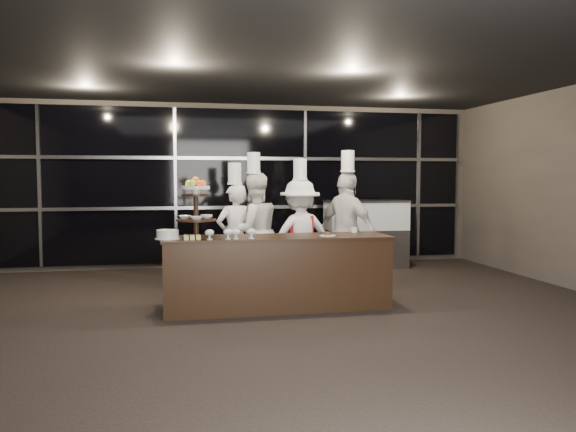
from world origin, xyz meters
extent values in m
plane|color=black|center=(0.00, 0.00, 0.00)|extent=(10.00, 10.00, 0.00)
plane|color=black|center=(0.00, 0.00, 3.00)|extent=(10.00, 10.00, 0.00)
plane|color=#473F38|center=(0.00, 5.00, 1.50)|extent=(9.00, 0.00, 9.00)
cube|color=black|center=(0.00, 4.94, 1.50)|extent=(8.60, 0.04, 2.80)
cube|color=#A5A5AA|center=(0.00, 4.89, 1.10)|extent=(8.60, 0.06, 0.06)
cube|color=#A5A5AA|center=(0.00, 4.89, 2.00)|extent=(8.60, 0.06, 0.06)
cube|color=#A5A5AA|center=(-3.50, 4.91, 1.50)|extent=(0.05, 0.05, 2.80)
cube|color=#A5A5AA|center=(-1.20, 4.91, 1.50)|extent=(0.05, 0.05, 2.80)
cube|color=#A5A5AA|center=(1.20, 4.91, 1.50)|extent=(0.05, 0.05, 2.80)
cube|color=#A5A5AA|center=(3.50, 4.91, 1.50)|extent=(0.05, 0.05, 2.80)
cube|color=black|center=(0.02, 1.45, 0.45)|extent=(2.80, 0.70, 0.90)
cube|color=black|center=(0.02, 1.45, 0.91)|extent=(2.84, 0.74, 0.03)
cylinder|color=black|center=(-0.98, 1.45, 0.94)|extent=(0.24, 0.24, 0.03)
cylinder|color=black|center=(-0.98, 1.45, 1.27)|extent=(0.06, 0.06, 0.70)
cylinder|color=black|center=(-0.98, 1.45, 1.14)|extent=(0.48, 0.48, 0.02)
cylinder|color=black|center=(-0.98, 1.45, 1.44)|extent=(0.34, 0.34, 0.02)
cylinder|color=white|center=(-0.98, 1.45, 1.48)|extent=(0.10, 0.10, 0.06)
cylinder|color=white|center=(-0.98, 1.45, 1.53)|extent=(0.34, 0.34, 0.04)
sphere|color=orange|center=(-0.90, 1.45, 1.58)|extent=(0.09, 0.09, 0.09)
sphere|color=#6AA62A|center=(-0.94, 1.52, 1.58)|extent=(0.09, 0.09, 0.09)
sphere|color=orange|center=(-1.02, 1.52, 1.58)|extent=(0.09, 0.09, 0.09)
sphere|color=yellow|center=(-1.06, 1.45, 1.58)|extent=(0.09, 0.09, 0.09)
sphere|color=#74A82B|center=(-1.02, 1.38, 1.58)|extent=(0.09, 0.09, 0.09)
sphere|color=#FB5A15|center=(-0.94, 1.38, 1.58)|extent=(0.09, 0.09, 0.09)
sphere|color=orange|center=(-0.98, 1.45, 1.62)|extent=(0.09, 0.09, 0.09)
imported|color=white|center=(-1.11, 1.51, 1.17)|extent=(0.16, 0.16, 0.04)
imported|color=white|center=(-0.85, 1.51, 1.18)|extent=(0.15, 0.15, 0.05)
imported|color=white|center=(-0.98, 1.33, 1.17)|extent=(0.16, 0.16, 0.04)
cylinder|color=silver|center=(-0.83, 1.23, 0.93)|extent=(0.07, 0.07, 0.01)
cylinder|color=silver|center=(-0.83, 1.23, 0.96)|extent=(0.02, 0.02, 0.05)
ellipsoid|color=silver|center=(-0.83, 1.23, 1.01)|extent=(0.11, 0.11, 0.08)
ellipsoid|color=#15CE35|center=(-0.83, 1.23, 1.01)|extent=(0.08, 0.08, 0.05)
cylinder|color=silver|center=(-0.61, 1.23, 0.93)|extent=(0.07, 0.07, 0.01)
cylinder|color=silver|center=(-0.61, 1.23, 0.96)|extent=(0.02, 0.02, 0.05)
ellipsoid|color=silver|center=(-0.61, 1.23, 1.01)|extent=(0.11, 0.11, 0.08)
ellipsoid|color=red|center=(-0.61, 1.23, 1.01)|extent=(0.08, 0.08, 0.05)
cylinder|color=silver|center=(-0.52, 1.23, 0.93)|extent=(0.07, 0.07, 0.01)
cylinder|color=silver|center=(-0.52, 1.23, 0.96)|extent=(0.02, 0.02, 0.05)
ellipsoid|color=silver|center=(-0.52, 1.23, 1.01)|extent=(0.11, 0.11, 0.08)
ellipsoid|color=beige|center=(-0.52, 1.23, 1.01)|extent=(0.08, 0.08, 0.05)
cylinder|color=silver|center=(-0.33, 1.23, 0.93)|extent=(0.07, 0.07, 0.01)
cylinder|color=silver|center=(-0.33, 1.23, 0.96)|extent=(0.02, 0.02, 0.05)
ellipsoid|color=silver|center=(-0.33, 1.23, 1.01)|extent=(0.11, 0.11, 0.08)
ellipsoid|color=#471F15|center=(-0.33, 1.23, 1.01)|extent=(0.08, 0.08, 0.05)
cylinder|color=white|center=(-1.32, 1.40, 0.93)|extent=(0.30, 0.30, 0.01)
cylinder|color=white|center=(-1.32, 1.40, 0.98)|extent=(0.26, 0.26, 0.10)
cube|color=#EED674|center=(-1.10, 1.25, 0.95)|extent=(0.06, 0.06, 0.05)
cube|color=#EED674|center=(-1.03, 1.25, 0.95)|extent=(0.06, 0.06, 0.05)
cube|color=#EED674|center=(-0.96, 1.25, 0.95)|extent=(0.05, 0.06, 0.05)
cube|color=#EED674|center=(-1.10, 1.32, 0.95)|extent=(0.06, 0.06, 0.05)
cube|color=#EED674|center=(-1.03, 1.32, 0.95)|extent=(0.06, 0.06, 0.05)
cube|color=#EED674|center=(-0.96, 1.32, 0.95)|extent=(0.05, 0.06, 0.05)
cylinder|color=white|center=(0.65, 1.35, 0.93)|extent=(0.20, 0.20, 0.01)
cylinder|color=#4C2814|center=(0.65, 1.35, 0.95)|extent=(0.08, 0.08, 0.04)
cylinder|color=white|center=(1.12, 1.70, 0.96)|extent=(0.08, 0.08, 0.07)
cube|color=#A5A5AA|center=(2.20, 4.30, 0.35)|extent=(1.45, 0.62, 0.70)
cube|color=silver|center=(2.20, 4.30, 0.95)|extent=(1.45, 0.62, 0.50)
cube|color=#FFC67F|center=(2.20, 4.30, 0.95)|extent=(1.34, 0.52, 0.40)
cube|color=#A5A5AA|center=(2.20, 4.30, 1.22)|extent=(1.47, 0.64, 0.04)
imported|color=silver|center=(-0.38, 2.61, 0.78)|extent=(0.66, 0.53, 1.56)
cylinder|color=white|center=(-0.38, 2.61, 1.71)|extent=(0.19, 0.19, 0.30)
cylinder|color=white|center=(-0.38, 2.61, 1.57)|extent=(0.21, 0.21, 0.03)
imported|color=white|center=(-0.09, 2.74, 0.86)|extent=(0.96, 0.83, 1.72)
cylinder|color=white|center=(-0.09, 2.74, 1.87)|extent=(0.19, 0.19, 0.30)
cylinder|color=white|center=(-0.09, 2.74, 1.72)|extent=(0.21, 0.21, 0.03)
imported|color=white|center=(0.53, 2.42, 0.81)|extent=(1.13, 0.77, 1.62)
cylinder|color=white|center=(0.53, 2.42, 1.77)|extent=(0.19, 0.19, 0.30)
cylinder|color=white|center=(0.53, 2.42, 1.62)|extent=(0.21, 0.21, 0.03)
cube|color=#A80C14|center=(0.53, 2.30, 0.81)|extent=(0.34, 0.03, 0.60)
imported|color=silver|center=(1.21, 2.29, 0.87)|extent=(0.89, 1.09, 1.74)
cylinder|color=white|center=(1.21, 2.29, 1.89)|extent=(0.19, 0.19, 0.30)
cylinder|color=white|center=(1.21, 2.29, 1.74)|extent=(0.21, 0.21, 0.03)
camera|label=1|loc=(-1.25, -5.40, 1.66)|focal=35.00mm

